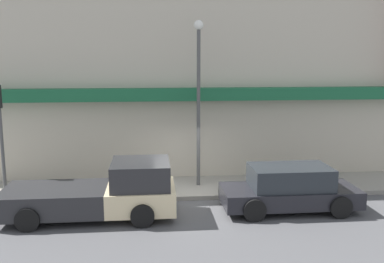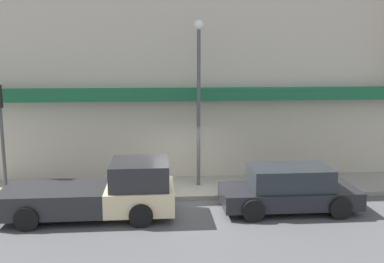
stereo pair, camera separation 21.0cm
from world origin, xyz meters
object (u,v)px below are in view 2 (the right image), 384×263
Objects in this scene: pickup_truck at (102,192)px; street_lamp at (199,86)px; fire_hydrant at (259,179)px; traffic_light at (0,121)px; parked_car at (289,189)px.

street_lamp reaches higher than pickup_truck.
traffic_light is at bearing -178.56° from fire_hydrant.
traffic_light reaches higher than fire_hydrant.
parked_car is at bearing -10.63° from traffic_light.
pickup_truck is 6.23m from parked_car.
street_lamp is (-2.27, 0.57, 3.56)m from fire_hydrant.
parked_car is 0.72× the size of street_lamp.
parked_car is 1.13× the size of traffic_light.
pickup_truck is 0.86× the size of street_lamp.
parked_car is at bearing 1.16° from pickup_truck.
street_lamp is (3.42, 2.66, 3.25)m from pickup_truck.
fire_hydrant is (-0.53, 2.09, -0.25)m from parked_car.
fire_hydrant is at bearing 1.44° from traffic_light.
pickup_truck is 5.42m from street_lamp.
fire_hydrant is at bearing 102.51° from parked_car.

